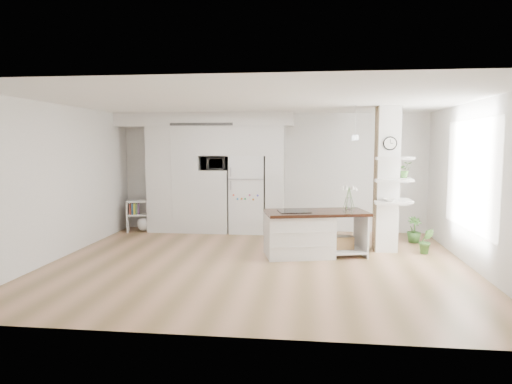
# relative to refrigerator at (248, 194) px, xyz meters

# --- Properties ---
(floor) EXTENTS (7.00, 6.00, 0.01)m
(floor) POSITION_rel_refrigerator_xyz_m (0.53, -2.68, -0.88)
(floor) COLOR tan
(floor) RESTS_ON ground
(room) EXTENTS (7.04, 6.04, 2.72)m
(room) POSITION_rel_refrigerator_xyz_m (0.53, -2.68, 0.98)
(room) COLOR white
(room) RESTS_ON ground
(cabinet_wall) EXTENTS (4.00, 0.71, 2.70)m
(cabinet_wall) POSITION_rel_refrigerator_xyz_m (-0.92, -0.01, 0.63)
(cabinet_wall) COLOR silver
(cabinet_wall) RESTS_ON floor
(refrigerator) EXTENTS (0.78, 0.69, 1.75)m
(refrigerator) POSITION_rel_refrigerator_xyz_m (0.00, 0.00, 0.00)
(refrigerator) COLOR white
(refrigerator) RESTS_ON floor
(column) EXTENTS (0.69, 0.90, 2.70)m
(column) POSITION_rel_refrigerator_xyz_m (2.90, -1.55, 0.48)
(column) COLOR silver
(column) RESTS_ON floor
(window) EXTENTS (0.00, 2.40, 2.40)m
(window) POSITION_rel_refrigerator_xyz_m (4.00, -2.38, 0.62)
(window) COLOR white
(window) RESTS_ON room
(pendant_light) EXTENTS (0.12, 0.12, 0.10)m
(pendant_light) POSITION_rel_refrigerator_xyz_m (2.23, -2.53, 1.24)
(pendant_light) COLOR white
(pendant_light) RESTS_ON room
(kitchen_island) EXTENTS (1.95, 1.25, 1.38)m
(kitchen_island) POSITION_rel_refrigerator_xyz_m (1.32, -2.08, -0.45)
(kitchen_island) COLOR silver
(kitchen_island) RESTS_ON floor
(bookshelf) EXTENTS (0.67, 0.49, 0.72)m
(bookshelf) POSITION_rel_refrigerator_xyz_m (-2.45, -0.18, -0.56)
(bookshelf) COLOR silver
(bookshelf) RESTS_ON floor
(floor_plant_a) EXTENTS (0.28, 0.23, 0.48)m
(floor_plant_a) POSITION_rel_refrigerator_xyz_m (3.52, -1.68, -0.64)
(floor_plant_a) COLOR #3A6B2A
(floor_plant_a) RESTS_ON floor
(floor_plant_b) EXTENTS (0.37, 0.37, 0.53)m
(floor_plant_b) POSITION_rel_refrigerator_xyz_m (3.52, -0.69, -0.61)
(floor_plant_b) COLOR #3A6B2A
(floor_plant_b) RESTS_ON floor
(microwave) EXTENTS (0.54, 0.37, 0.30)m
(microwave) POSITION_rel_refrigerator_xyz_m (-0.75, -0.06, 0.69)
(microwave) COLOR #2D2D2D
(microwave) RESTS_ON cabinet_wall
(shelf_plant) EXTENTS (0.27, 0.23, 0.30)m
(shelf_plant) POSITION_rel_refrigerator_xyz_m (3.15, -1.38, 0.65)
(shelf_plant) COLOR #3A6B2A
(shelf_plant) RESTS_ON column
(decor_bowl) EXTENTS (0.22, 0.22, 0.05)m
(decor_bowl) POSITION_rel_refrigerator_xyz_m (2.82, -1.78, 0.13)
(decor_bowl) COLOR white
(decor_bowl) RESTS_ON column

